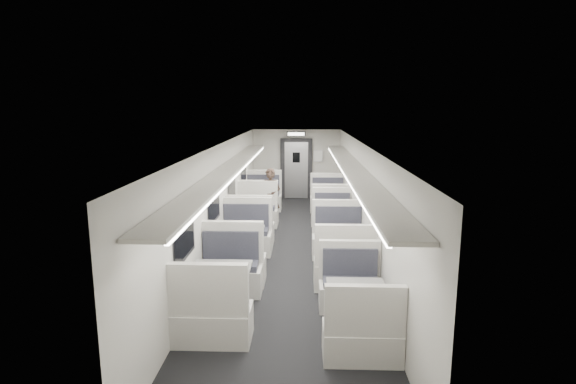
# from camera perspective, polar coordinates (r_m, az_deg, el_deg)

# --- Properties ---
(room) EXTENTS (3.24, 12.24, 2.64)m
(room) POSITION_cam_1_polar(r_m,az_deg,el_deg) (9.68, 0.48, -0.92)
(room) COLOR black
(room) RESTS_ON ground
(booth_left_a) EXTENTS (1.13, 2.29, 1.23)m
(booth_left_a) POSITION_cam_1_polar(r_m,az_deg,el_deg) (13.12, -3.52, -1.36)
(booth_left_a) COLOR beige
(booth_left_a) RESTS_ON room
(booth_left_b) EXTENTS (1.12, 2.27, 1.21)m
(booth_left_b) POSITION_cam_1_polar(r_m,az_deg,el_deg) (11.27, -4.43, -3.41)
(booth_left_b) COLOR beige
(booth_left_b) RESTS_ON room
(booth_left_c) EXTENTS (1.12, 2.27, 1.21)m
(booth_left_c) POSITION_cam_1_polar(r_m,az_deg,el_deg) (9.07, -6.06, -6.99)
(booth_left_c) COLOR beige
(booth_left_c) RESTS_ON room
(booth_left_d) EXTENTS (1.09, 2.21, 1.18)m
(booth_left_d) POSITION_cam_1_polar(r_m,az_deg,el_deg) (7.14, -8.41, -12.13)
(booth_left_d) COLOR beige
(booth_left_d) RESTS_ON room
(booth_right_a) EXTENTS (1.07, 2.16, 1.16)m
(booth_right_a) POSITION_cam_1_polar(r_m,az_deg,el_deg) (13.01, 5.26, -1.59)
(booth_right_a) COLOR beige
(booth_right_a) RESTS_ON room
(booth_right_b) EXTENTS (1.02, 2.06, 1.10)m
(booth_right_b) POSITION_cam_1_polar(r_m,az_deg,el_deg) (10.91, 5.89, -4.12)
(booth_right_b) COLOR beige
(booth_right_b) RESTS_ON room
(booth_right_c) EXTENTS (1.11, 2.25, 1.20)m
(booth_right_c) POSITION_cam_1_polar(r_m,az_deg,el_deg) (8.88, 6.81, -7.41)
(booth_right_c) COLOR beige
(booth_right_c) RESTS_ON room
(booth_right_d) EXTENTS (0.98, 1.99, 1.07)m
(booth_right_d) POSITION_cam_1_polar(r_m,az_deg,el_deg) (6.67, 8.56, -14.24)
(booth_right_d) COLOR beige
(booth_right_d) RESTS_ON room
(passenger) EXTENTS (0.65, 0.53, 1.55)m
(passenger) POSITION_cam_1_polar(r_m,az_deg,el_deg) (12.06, -2.24, -0.65)
(passenger) COLOR black
(passenger) RESTS_ON room
(window_a) EXTENTS (0.02, 1.18, 0.84)m
(window_a) POSITION_cam_1_polar(r_m,az_deg,el_deg) (13.12, -5.64, 2.78)
(window_a) COLOR black
(window_a) RESTS_ON room
(window_b) EXTENTS (0.02, 1.18, 0.84)m
(window_b) POSITION_cam_1_polar(r_m,az_deg,el_deg) (10.97, -7.15, 1.18)
(window_b) COLOR black
(window_b) RESTS_ON room
(window_c) EXTENTS (0.02, 1.18, 0.84)m
(window_c) POSITION_cam_1_polar(r_m,az_deg,el_deg) (8.84, -9.38, -1.20)
(window_c) COLOR black
(window_c) RESTS_ON room
(window_d) EXTENTS (0.02, 1.18, 0.84)m
(window_d) POSITION_cam_1_polar(r_m,az_deg,el_deg) (6.76, -13.01, -5.06)
(window_d) COLOR black
(window_d) RESTS_ON room
(luggage_rack_left) EXTENTS (0.46, 10.40, 0.09)m
(luggage_rack_left) POSITION_cam_1_polar(r_m,az_deg,el_deg) (9.38, -7.19, 3.05)
(luggage_rack_left) COLOR beige
(luggage_rack_left) RESTS_ON room
(luggage_rack_right) EXTENTS (0.46, 10.40, 0.09)m
(luggage_rack_right) POSITION_cam_1_polar(r_m,az_deg,el_deg) (9.31, 8.13, 2.98)
(luggage_rack_right) COLOR beige
(luggage_rack_right) RESTS_ON room
(vestibule_door) EXTENTS (1.10, 0.13, 2.10)m
(vestibule_door) POSITION_cam_1_polar(r_m,az_deg,el_deg) (15.56, 1.06, 2.93)
(vestibule_door) COLOR black
(vestibule_door) RESTS_ON room
(exit_sign) EXTENTS (0.62, 0.12, 0.16)m
(exit_sign) POSITION_cam_1_polar(r_m,az_deg,el_deg) (14.95, 1.04, 7.39)
(exit_sign) COLOR black
(exit_sign) RESTS_ON room
(wall_notice) EXTENTS (0.32, 0.02, 0.40)m
(wall_notice) POSITION_cam_1_polar(r_m,az_deg,el_deg) (15.49, 3.84, 4.59)
(wall_notice) COLOR silver
(wall_notice) RESTS_ON room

